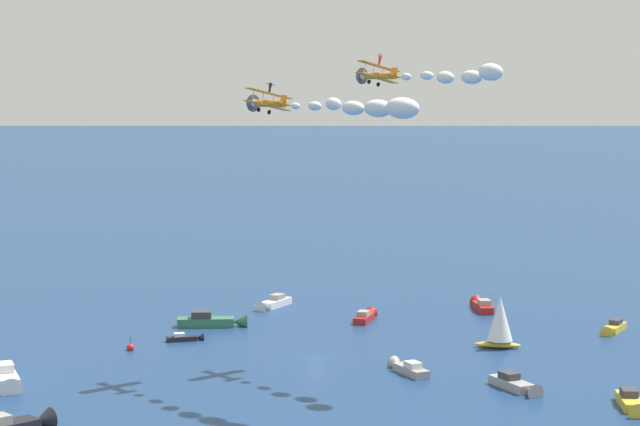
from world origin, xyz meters
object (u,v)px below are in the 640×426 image
(wingwalker_lead, at_px, (270,86))
(biplane_wingman, at_px, (377,75))
(motorboat_mid_cluster, at_px, (215,321))
(wingwalker_wingman, at_px, (380,59))
(sailboat_ahead, at_px, (500,321))
(motorboat_trailing, at_px, (613,328))
(motorboat_near_centre, at_px, (366,316))
(marker_buoy, at_px, (130,348))
(motorboat_outer_ring_d, at_px, (6,379))
(motorboat_inshore, at_px, (187,338))
(motorboat_outer_ring_c, at_px, (482,305))
(motorboat_far_stbd, at_px, (272,303))
(motorboat_outer_ring_a, at_px, (632,403))
(biplane_lead, at_px, (268,102))
(motorboat_outer_ring_b, at_px, (517,385))
(motorboat_far_port, at_px, (13,426))
(motorboat_offshore, at_px, (407,368))

(wingwalker_lead, xyz_separation_m, biplane_wingman, (15.46, -4.73, 1.50))
(motorboat_mid_cluster, bearing_deg, wingwalker_wingman, -81.55)
(sailboat_ahead, bearing_deg, motorboat_trailing, -13.55)
(sailboat_ahead, bearing_deg, motorboat_near_centre, 88.13)
(motorboat_near_centre, relative_size, marker_buoy, 3.81)
(biplane_wingman, bearing_deg, motorboat_outer_ring_d, 157.31)
(motorboat_inshore, xyz_separation_m, motorboat_mid_cluster, (9.71, 5.25, 0.42))
(motorboat_outer_ring_c, bearing_deg, motorboat_far_stbd, 133.04)
(motorboat_outer_ring_a, xyz_separation_m, wingwalker_lead, (-15.78, 45.62, 36.75))
(motorboat_outer_ring_a, xyz_separation_m, biplane_wingman, (-0.32, 40.89, 38.25))
(wingwalker_wingman, bearing_deg, motorboat_far_stbd, 71.08)
(motorboat_outer_ring_c, height_order, wingwalker_wingman, wingwalker_wingman)
(motorboat_mid_cluster, height_order, biplane_lead, biplane_lead)
(motorboat_inshore, distance_m, motorboat_outer_ring_d, 33.51)
(motorboat_inshore, height_order, motorboat_outer_ring_b, motorboat_outer_ring_b)
(wingwalker_wingman, bearing_deg, biplane_lead, 163.83)
(sailboat_ahead, distance_m, motorboat_outer_ring_d, 68.93)
(motorboat_outer_ring_a, relative_size, motorboat_outer_ring_d, 0.72)
(motorboat_far_stbd, height_order, wingwalker_lead, wingwalker_lead)
(sailboat_ahead, height_order, wingwalker_lead, wingwalker_lead)
(motorboat_far_port, distance_m, motorboat_outer_ring_d, 21.61)
(motorboat_outer_ring_c, height_order, biplane_lead, biplane_lead)
(motorboat_outer_ring_c, bearing_deg, sailboat_ahead, -136.33)
(marker_buoy, bearing_deg, motorboat_outer_ring_c, -13.93)
(motorboat_near_centre, xyz_separation_m, motorboat_outer_ring_b, (-18.80, -44.22, 0.05))
(motorboat_outer_ring_b, relative_size, motorboat_outer_ring_c, 1.06)
(sailboat_ahead, xyz_separation_m, biplane_wingman, (-15.54, 9.63, 35.06))
(motorboat_near_centre, height_order, motorboat_offshore, motorboat_near_centre)
(biplane_lead, bearing_deg, motorboat_trailing, -20.30)
(sailboat_ahead, distance_m, biplane_lead, 46.73)
(motorboat_near_centre, xyz_separation_m, motorboat_inshore, (-30.25, 7.46, -0.20))
(motorboat_far_port, xyz_separation_m, motorboat_outer_ring_c, (93.83, 10.33, -0.11))
(motorboat_outer_ring_d, bearing_deg, wingwalker_wingman, -22.51)
(motorboat_outer_ring_c, height_order, motorboat_outer_ring_d, motorboat_outer_ring_d)
(motorboat_outer_ring_a, xyz_separation_m, motorboat_outer_ring_c, (36.61, 51.69, 0.02))
(motorboat_near_centre, bearing_deg, motorboat_inshore, 166.14)
(motorboat_inshore, bearing_deg, motorboat_mid_cluster, 28.43)
(motorboat_trailing, distance_m, wingwalker_lead, 66.84)
(sailboat_ahead, relative_size, motorboat_outer_ring_b, 0.95)
(motorboat_outer_ring_d, xyz_separation_m, biplane_wingman, (46.82, -19.58, 38.09))
(motorboat_inshore, xyz_separation_m, wingwalker_lead, (-1.65, -20.64, 37.01))
(marker_buoy, xyz_separation_m, biplane_wingman, (23.56, -25.80, 38.55))
(sailboat_ahead, xyz_separation_m, wingwalker_lead, (-31.00, 14.36, 33.56))
(motorboat_far_stbd, bearing_deg, motorboat_inshore, -157.44)
(motorboat_offshore, bearing_deg, wingwalker_wingman, 61.85)
(motorboat_outer_ring_c, distance_m, motorboat_outer_ring_d, 84.22)
(biplane_wingman, bearing_deg, motorboat_outer_ring_a, -89.55)
(motorboat_offshore, bearing_deg, motorboat_trailing, -5.78)
(motorboat_outer_ring_b, height_order, biplane_lead, biplane_lead)
(motorboat_far_stbd, height_order, motorboat_inshore, motorboat_far_stbd)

